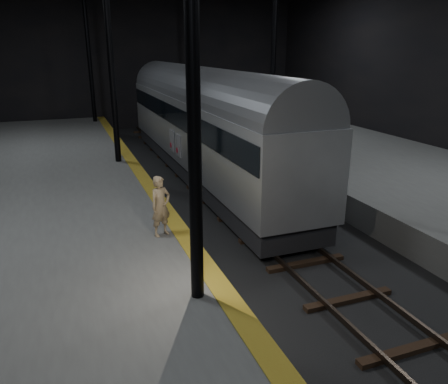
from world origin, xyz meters
TOP-DOWN VIEW (x-y plane):
  - ground at (0.00, 0.00)m, footprint 44.00×44.00m
  - platform_left at (-7.50, 0.00)m, footprint 9.00×43.80m
  - tactile_strip at (-3.25, 0.00)m, footprint 0.50×43.80m
  - track at (0.00, 0.00)m, footprint 2.40×43.00m
  - train at (-0.00, 7.49)m, footprint 2.79×18.58m
  - woman at (-3.80, -0.72)m, footprint 0.72×0.61m

SIDE VIEW (x-z plane):
  - ground at x=0.00m, z-range 0.00..0.00m
  - track at x=0.00m, z-range -0.05..0.19m
  - platform_left at x=-7.50m, z-range 0.00..1.00m
  - tactile_strip at x=-3.25m, z-range 1.00..1.01m
  - woman at x=-3.80m, z-range 1.00..2.66m
  - train at x=0.00m, z-range 0.29..5.25m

